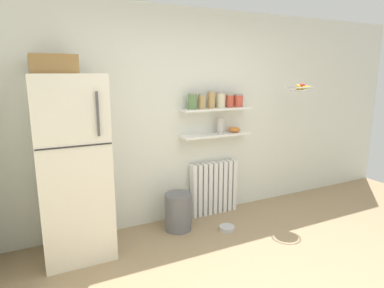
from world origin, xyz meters
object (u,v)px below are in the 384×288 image
(pet_food_bowl, at_px, (227,228))
(hanging_fruit_basket, at_px, (301,88))
(storage_jar_3, at_px, (221,100))
(trash_bin, at_px, (178,212))
(refrigerator, at_px, (72,164))
(storage_jar_4, at_px, (230,101))
(storage_jar_2, at_px, (212,99))
(storage_jar_5, at_px, (238,100))
(shelf_bowl, at_px, (234,130))
(storage_jar_1, at_px, (202,101))
(vase, at_px, (220,126))
(radiator, at_px, (214,188))
(storage_jar_0, at_px, (192,101))

(pet_food_bowl, xyz_separation_m, hanging_fruit_basket, (1.16, 0.15, 1.63))
(storage_jar_3, height_order, trash_bin, storage_jar_3)
(refrigerator, bearing_deg, storage_jar_4, 6.22)
(storage_jar_3, relative_size, hanging_fruit_basket, 0.60)
(storage_jar_2, relative_size, storage_jar_3, 1.11)
(refrigerator, bearing_deg, storage_jar_5, 5.83)
(trash_bin, bearing_deg, storage_jar_4, 13.93)
(storage_jar_4, relative_size, pet_food_bowl, 0.92)
(storage_jar_3, relative_size, shelf_bowl, 1.26)
(storage_jar_2, height_order, pet_food_bowl, storage_jar_2)
(storage_jar_3, relative_size, trash_bin, 0.44)
(storage_jar_2, relative_size, storage_jar_5, 1.31)
(storage_jar_1, relative_size, vase, 0.91)
(storage_jar_5, bearing_deg, radiator, 174.84)
(storage_jar_5, bearing_deg, storage_jar_4, 180.00)
(shelf_bowl, distance_m, trash_bin, 1.29)
(refrigerator, xyz_separation_m, storage_jar_2, (1.70, 0.21, 0.56))
(storage_jar_5, bearing_deg, vase, 180.00)
(vase, distance_m, shelf_bowl, 0.22)
(hanging_fruit_basket, bearing_deg, pet_food_bowl, -172.81)
(vase, distance_m, trash_bin, 1.20)
(trash_bin, relative_size, hanging_fruit_basket, 1.37)
(storage_jar_4, bearing_deg, refrigerator, -173.78)
(storage_jar_0, height_order, storage_jar_3, storage_jar_0)
(trash_bin, bearing_deg, storage_jar_5, 12.05)
(storage_jar_3, height_order, storage_jar_5, storage_jar_3)
(hanging_fruit_basket, bearing_deg, storage_jar_2, 163.09)
(storage_jar_0, xyz_separation_m, storage_jar_2, (0.27, 0.00, 0.01))
(trash_bin, bearing_deg, storage_jar_0, 35.05)
(storage_jar_1, distance_m, storage_jar_4, 0.40)
(storage_jar_5, height_order, trash_bin, storage_jar_5)
(radiator, bearing_deg, hanging_fruit_basket, -19.38)
(pet_food_bowl, bearing_deg, hanging_fruit_basket, 7.19)
(storage_jar_1, relative_size, storage_jar_2, 0.83)
(storage_jar_4, relative_size, storage_jar_5, 1.02)
(pet_food_bowl, bearing_deg, storage_jar_0, 114.29)
(refrigerator, height_order, storage_jar_4, refrigerator)
(pet_food_bowl, height_order, hanging_fruit_basket, hanging_fruit_basket)
(refrigerator, xyz_separation_m, pet_food_bowl, (1.66, -0.27, -0.93))
(storage_jar_1, distance_m, vase, 0.42)
(radiator, bearing_deg, storage_jar_2, -155.69)
(storage_jar_3, bearing_deg, radiator, 155.69)
(radiator, distance_m, storage_jar_3, 1.16)
(storage_jar_2, distance_m, storage_jar_5, 0.40)
(refrigerator, relative_size, trash_bin, 4.46)
(trash_bin, bearing_deg, hanging_fruit_basket, -4.65)
(shelf_bowl, xyz_separation_m, trash_bin, (-0.90, -0.20, -0.89))
(storage_jar_4, bearing_deg, hanging_fruit_basket, -21.74)
(hanging_fruit_basket, bearing_deg, vase, 160.91)
(storage_jar_1, xyz_separation_m, hanging_fruit_basket, (1.25, -0.34, 0.15))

